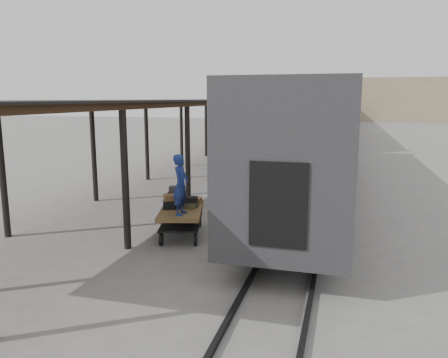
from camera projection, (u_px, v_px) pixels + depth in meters
name	position (u px, v px, depth m)	size (l,w,h in m)	color
ground	(196.00, 232.00, 13.96)	(160.00, 160.00, 0.00)	slate
train	(333.00, 114.00, 44.65)	(3.45, 76.01, 4.01)	silver
canopy	(251.00, 101.00, 36.86)	(4.90, 64.30, 4.15)	#422B19
rails	(332.00, 139.00, 45.32)	(1.54, 150.00, 0.12)	black
building_far	(399.00, 100.00, 83.45)	(18.00, 10.00, 8.00)	tan
building_left	(277.00, 104.00, 93.74)	(12.00, 8.00, 6.00)	tan
baggage_cart	(182.00, 215.00, 13.50)	(1.83, 2.64, 0.86)	brown
suitcase_stack	(180.00, 200.00, 13.74)	(1.16, 1.26, 0.60)	#353638
luggage_tug	(251.00, 150.00, 31.46)	(1.32, 1.63, 1.25)	#9A140E
porter	(181.00, 185.00, 12.62)	(0.65, 0.42, 1.77)	navy
pedestrian	(223.00, 151.00, 28.81)	(0.93, 0.39, 1.58)	black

